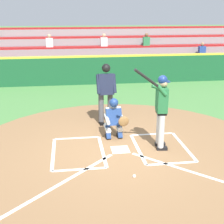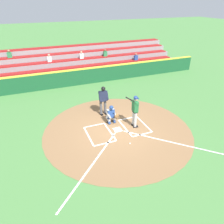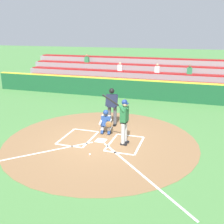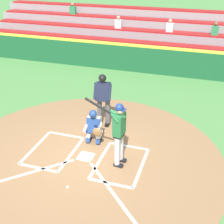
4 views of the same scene
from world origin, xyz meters
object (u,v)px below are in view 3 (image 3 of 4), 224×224
Objects in this scene: catcher at (106,121)px; plate_umpire at (112,104)px; batter at (124,118)px; baseball at (90,154)px.

catcher is 1.22m from plate_umpire.
plate_umpire is at bearing -60.01° from batter.
baseball is at bearing 55.99° from batter.
catcher reaches higher than baseball.
plate_umpire is at bearing -85.54° from catcher.
batter is 1.14× the size of plate_umpire.
baseball is (-0.20, 3.31, -1.04)m from plate_umpire.
baseball is at bearing 92.86° from catcher.
catcher is at bearing -87.14° from baseball.
catcher is 15.27× the size of baseball.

